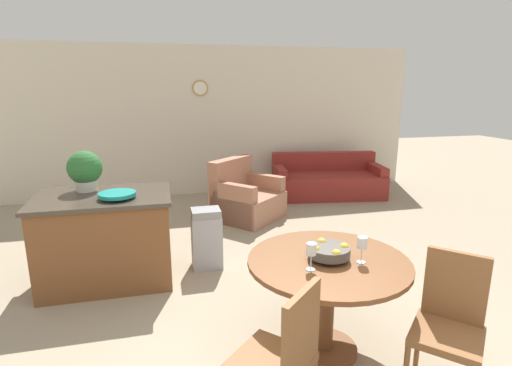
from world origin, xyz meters
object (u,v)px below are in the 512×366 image
object	(u,v)px
dining_chair_near_left	(283,355)
kitchen_island	(107,238)
dining_chair_near_right	(450,319)
dining_table	(328,281)
potted_plant	(85,170)
couch	(327,181)
trash_bin	(207,238)
armchair	(246,199)
fruit_bowl	(329,251)
teal_bowl	(117,194)
wine_glass_left	(311,250)
wine_glass_right	(362,244)

from	to	relation	value
dining_chair_near_left	kitchen_island	world-z (taller)	dining_chair_near_left
kitchen_island	dining_chair_near_right	bearing A→B (deg)	-42.64
dining_table	potted_plant	xyz separation A→B (m)	(-1.91, 1.86, 0.56)
couch	dining_table	bearing A→B (deg)	-105.13
dining_chair_near_right	trash_bin	xyz separation A→B (m)	(-1.32, 2.24, -0.18)
dining_chair_near_right	dining_table	bearing A→B (deg)	5.35
trash_bin	dining_chair_near_right	bearing A→B (deg)	-59.49
armchair	dining_chair_near_right	bearing A→B (deg)	-124.22
dining_chair_near_left	trash_bin	size ratio (longest dim) A/B	1.39
potted_plant	dining_chair_near_left	bearing A→B (deg)	-61.06
dining_table	armchair	xyz separation A→B (m)	(0.09, 3.26, -0.29)
couch	armchair	size ratio (longest dim) A/B	1.68
potted_plant	trash_bin	bearing A→B (deg)	-7.36
dining_chair_near_right	fruit_bowl	world-z (taller)	dining_chair_near_right
kitchen_island	armchair	size ratio (longest dim) A/B	1.06
dining_chair_near_right	dining_chair_near_left	bearing A→B (deg)	50.35
teal_bowl	trash_bin	world-z (taller)	teal_bowl
dining_chair_near_left	teal_bowl	distance (m)	2.37
potted_plant	armchair	size ratio (longest dim) A/B	0.34
wine_glass_left	couch	bearing A→B (deg)	64.82
teal_bowl	armchair	distance (m)	2.54
wine_glass_left	kitchen_island	distance (m)	2.37
dining_chair_near_right	fruit_bowl	distance (m)	0.88
wine_glass_left	potted_plant	bearing A→B (deg)	130.99
dining_chair_near_left	dining_chair_near_right	bearing A→B (deg)	-39.65
wine_glass_left	couch	xyz separation A→B (m)	(2.03, 4.33, -0.63)
dining_chair_near_left	trash_bin	world-z (taller)	dining_chair_near_left
potted_plant	kitchen_island	bearing A→B (deg)	-51.55
armchair	fruit_bowl	bearing A→B (deg)	-133.78
wine_glass_left	armchair	xyz separation A→B (m)	(0.28, 3.39, -0.60)
wine_glass_left	teal_bowl	size ratio (longest dim) A/B	0.55
dining_chair_near_right	wine_glass_right	distance (m)	0.72
wine_glass_left	trash_bin	size ratio (longest dim) A/B	0.29
wine_glass_left	kitchen_island	xyz separation A→B (m)	(-1.54, 1.75, -0.44)
dining_table	teal_bowl	xyz separation A→B (m)	(-1.57, 1.46, 0.38)
fruit_bowl	wine_glass_right	size ratio (longest dim) A/B	1.58
trash_bin	wine_glass_right	bearing A→B (deg)	-63.55
teal_bowl	dining_table	bearing A→B (deg)	-42.90
armchair	dining_chair_near_left	bearing A→B (deg)	-141.44
trash_bin	dining_chair_near_left	bearing A→B (deg)	-86.19
trash_bin	potted_plant	bearing A→B (deg)	172.64
dining_chair_near_left	dining_chair_near_right	xyz separation A→B (m)	(1.17, 0.08, 0.00)
fruit_bowl	wine_glass_left	world-z (taller)	wine_glass_left
fruit_bowl	wine_glass_right	world-z (taller)	wine_glass_right
dining_table	trash_bin	bearing A→B (deg)	112.30
fruit_bowl	potted_plant	bearing A→B (deg)	135.84
dining_chair_near_right	potted_plant	xyz separation A→B (m)	(-2.54, 2.40, 0.63)
couch	fruit_bowl	bearing A→B (deg)	-105.13
fruit_bowl	teal_bowl	bearing A→B (deg)	137.07
dining_chair_near_left	couch	world-z (taller)	dining_chair_near_left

